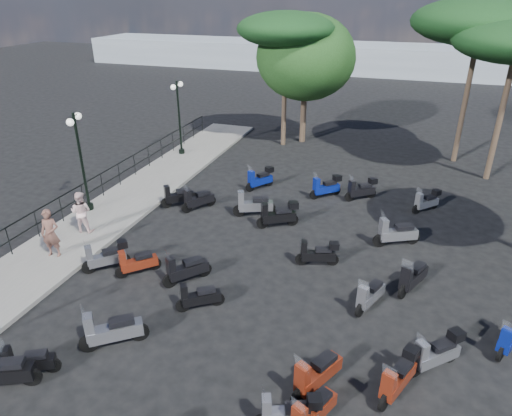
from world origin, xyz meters
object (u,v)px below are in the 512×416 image
(scooter_28, at_px, (412,277))
(pedestrian_far, at_px, (81,212))
(scooter_21, at_px, (370,296))
(scooter_22, at_px, (396,233))
(scooter_19, at_px, (316,375))
(pine_2, at_px, (286,29))
(scooter_10, at_px, (254,205))
(broadleaf_tree, at_px, (306,58))
(scooter_25, at_px, (398,378))
(pine_0, at_px, (481,22))
(scooter_16, at_px, (278,215))
(scooter_26, at_px, (511,335))
(scooter_1, at_px, (28,362))
(scooter_7, at_px, (112,331))
(lamp_post_2, at_px, (179,113))
(scooter_15, at_px, (318,254))
(scooter_8, at_px, (137,263))
(scooter_23, at_px, (361,190))
(woman, at_px, (50,233))
(scooter_29, at_px, (426,202))
(scooter_2, at_px, (186,270))
(scooter_0, at_px, (0,372))
(scooter_14, at_px, (289,413))
(scooter_20, at_px, (312,413))
(scooter_4, at_px, (178,196))
(scooter_27, at_px, (436,353))
(scooter_3, at_px, (106,257))
(scooter_17, at_px, (326,187))
(scooter_5, at_px, (198,200))
(scooter_9, at_px, (199,297))

(scooter_28, bearing_deg, pedestrian_far, 25.51)
(scooter_21, distance_m, scooter_22, 4.18)
(scooter_19, xyz_separation_m, pine_2, (-5.98, 18.43, 6.24))
(scooter_10, xyz_separation_m, broadleaf_tree, (-0.51, 11.01, 4.62))
(scooter_25, height_order, scooter_28, scooter_28)
(scooter_10, distance_m, scooter_28, 7.40)
(scooter_21, relative_size, pine_0, 0.18)
(scooter_16, bearing_deg, scooter_26, -152.21)
(scooter_26, bearing_deg, pine_0, -61.00)
(scooter_1, xyz_separation_m, scooter_7, (1.40, 1.57, 0.11))
(lamp_post_2, distance_m, scooter_15, 13.52)
(pine_0, bearing_deg, scooter_8, -124.58)
(scooter_23, xyz_separation_m, pine_0, (4.35, 7.05, 6.83))
(woman, height_order, scooter_29, woman)
(scooter_2, bearing_deg, scooter_26, -140.50)
(scooter_0, height_order, scooter_19, scooter_19)
(scooter_14, xyz_separation_m, pine_2, (-5.65, 19.68, 6.28))
(scooter_10, distance_m, scooter_26, 10.62)
(scooter_20, bearing_deg, scooter_7, 16.75)
(scooter_14, distance_m, pine_0, 21.52)
(scooter_20, relative_size, pine_0, 0.18)
(scooter_4, distance_m, scooter_14, 12.27)
(scooter_21, distance_m, scooter_23, 8.06)
(scooter_7, distance_m, scooter_27, 8.51)
(scooter_7, distance_m, scooter_25, 7.46)
(pedestrian_far, height_order, scooter_29, pedestrian_far)
(scooter_3, bearing_deg, scooter_15, -112.79)
(scooter_17, bearing_deg, woman, 92.82)
(pine_0, bearing_deg, scooter_15, -111.17)
(scooter_22, xyz_separation_m, pine_0, (2.60, 10.87, 6.81))
(scooter_8, distance_m, scooter_21, 7.72)
(scooter_5, xyz_separation_m, scooter_14, (6.69, -9.51, -0.01))
(scooter_3, relative_size, scooter_23, 0.97)
(scooter_10, xyz_separation_m, scooter_17, (2.55, 2.95, -0.02))
(scooter_15, xyz_separation_m, pine_2, (-4.88, 12.92, 6.28))
(scooter_16, distance_m, pine_0, 14.71)
(scooter_19, distance_m, scooter_25, 1.94)
(scooter_17, relative_size, scooter_21, 0.86)
(scooter_8, height_order, scooter_23, scooter_23)
(scooter_15, height_order, scooter_21, scooter_21)
(scooter_9, xyz_separation_m, scooter_10, (-0.48, 6.48, 0.10))
(lamp_post_2, xyz_separation_m, pine_2, (5.02, 3.95, 4.23))
(pedestrian_far, height_order, pine_2, pine_2)
(scooter_1, distance_m, scooter_3, 4.85)
(scooter_15, relative_size, scooter_17, 1.14)
(pine_0, bearing_deg, pedestrian_far, -135.81)
(scooter_0, bearing_deg, scooter_21, -78.37)
(scooter_21, bearing_deg, scooter_25, 130.04)
(scooter_27, bearing_deg, scooter_22, -31.30)
(scooter_5, bearing_deg, pine_2, -60.98)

